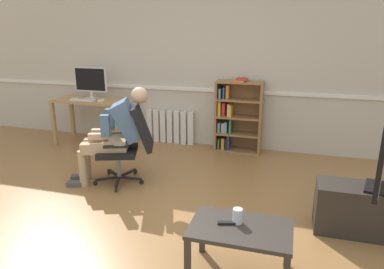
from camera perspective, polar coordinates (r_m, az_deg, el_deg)
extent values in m
plane|color=olive|center=(3.66, -6.18, -14.12)|extent=(18.00, 18.00, 0.00)
cube|color=beige|center=(5.70, 3.69, 11.45)|extent=(12.00, 0.10, 2.70)
cube|color=white|center=(5.70, 3.47, 7.08)|extent=(12.00, 0.03, 0.05)
cube|color=tan|center=(6.28, -21.31, 1.63)|extent=(0.06, 0.06, 0.72)
cube|color=tan|center=(5.70, -12.76, 0.93)|extent=(0.06, 0.06, 0.72)
cube|color=tan|center=(6.14, -10.47, 2.19)|extent=(0.06, 0.06, 0.72)
cube|color=tan|center=(6.68, -18.67, 2.75)|extent=(0.06, 0.06, 0.72)
cube|color=tan|center=(6.10, -16.23, 5.35)|extent=(1.14, 0.60, 0.04)
cube|color=silver|center=(6.14, -15.89, 5.68)|extent=(0.18, 0.14, 0.01)
cube|color=silver|center=(6.15, -15.83, 6.23)|extent=(0.04, 0.02, 0.10)
cube|color=silver|center=(6.11, -16.02, 8.51)|extent=(0.58, 0.02, 0.40)
cube|color=black|center=(6.10, -16.09, 8.49)|extent=(0.53, 0.00, 0.36)
cube|color=white|center=(5.99, -17.15, 5.35)|extent=(0.41, 0.12, 0.02)
cube|color=white|center=(5.84, -14.41, 5.35)|extent=(0.06, 0.10, 0.03)
cube|color=olive|center=(5.59, 4.05, 3.05)|extent=(0.03, 0.28, 1.11)
cube|color=olive|center=(5.49, 10.99, 2.53)|extent=(0.03, 0.28, 1.11)
cube|color=olive|center=(5.66, 7.71, 3.12)|extent=(0.68, 0.02, 1.11)
cube|color=olive|center=(5.68, 7.29, -2.49)|extent=(0.65, 0.28, 0.03)
cube|color=olive|center=(5.60, 7.39, 0.12)|extent=(0.65, 0.28, 0.03)
cube|color=olive|center=(5.53, 7.49, 2.80)|extent=(0.65, 0.28, 0.03)
cube|color=olive|center=(5.47, 7.60, 5.54)|extent=(0.65, 0.28, 0.03)
cube|color=olive|center=(5.43, 7.71, 8.33)|extent=(0.65, 0.28, 0.03)
cube|color=#38844C|center=(5.70, 4.44, -1.33)|extent=(0.03, 0.19, 0.16)
cube|color=#6699A3|center=(5.62, 4.50, 1.25)|extent=(0.04, 0.19, 0.16)
cube|color=gold|center=(5.54, 4.55, 4.27)|extent=(0.04, 0.19, 0.23)
cube|color=#6699A3|center=(5.51, 4.64, 6.66)|extent=(0.03, 0.19, 0.15)
cube|color=orange|center=(5.67, 5.10, -1.35)|extent=(0.05, 0.19, 0.18)
cube|color=beige|center=(5.62, 5.15, 1.21)|extent=(0.05, 0.19, 0.15)
cube|color=red|center=(5.55, 5.22, 4.17)|extent=(0.04, 0.19, 0.21)
cube|color=#2D519E|center=(5.49, 5.27, 6.73)|extent=(0.02, 0.19, 0.18)
cube|color=black|center=(5.67, 5.67, -1.38)|extent=(0.05, 0.19, 0.18)
cube|color=#6699A3|center=(5.60, 5.52, 1.25)|extent=(0.05, 0.19, 0.18)
cube|color=white|center=(5.55, 6.03, 4.03)|extent=(0.04, 0.19, 0.19)
cube|color=orange|center=(5.49, 5.84, 6.89)|extent=(0.04, 0.19, 0.21)
cube|color=#2D519E|center=(5.66, 5.93, -1.16)|extent=(0.03, 0.19, 0.23)
cube|color=#38844C|center=(5.58, 6.26, 1.44)|extent=(0.03, 0.19, 0.23)
cube|color=gold|center=(5.51, 6.21, 3.89)|extent=(0.05, 0.19, 0.18)
cube|color=orange|center=(5.39, 7.66, 8.56)|extent=(0.16, 0.22, 0.02)
cube|color=red|center=(5.40, 7.99, 8.81)|extent=(0.16, 0.22, 0.02)
cube|color=white|center=(6.12, -6.76, 1.52)|extent=(0.09, 0.08, 0.56)
cube|color=white|center=(6.08, -5.70, 1.44)|extent=(0.09, 0.08, 0.56)
cube|color=white|center=(6.03, -4.63, 1.36)|extent=(0.09, 0.08, 0.56)
cube|color=white|center=(5.99, -3.55, 1.28)|extent=(0.09, 0.08, 0.56)
cube|color=white|center=(5.95, -2.44, 1.19)|extent=(0.09, 0.08, 0.56)
cube|color=white|center=(5.92, -1.33, 1.10)|extent=(0.09, 0.08, 0.56)
cube|color=white|center=(5.88, -0.20, 1.01)|extent=(0.09, 0.08, 0.56)
cube|color=black|center=(4.48, -11.87, -7.44)|extent=(0.13, 0.30, 0.02)
cylinder|color=black|center=(4.36, -12.13, -8.70)|extent=(0.04, 0.06, 0.06)
cube|color=black|center=(4.55, -9.89, -6.91)|extent=(0.30, 0.04, 0.02)
cylinder|color=black|center=(4.51, -8.12, -7.59)|extent=(0.06, 0.02, 0.06)
cube|color=black|center=(4.71, -10.32, -6.10)|extent=(0.12, 0.30, 0.02)
cylinder|color=black|center=(4.83, -9.08, -5.95)|extent=(0.04, 0.06, 0.06)
cube|color=black|center=(4.74, -12.45, -6.10)|extent=(0.27, 0.20, 0.02)
cylinder|color=black|center=(4.88, -13.23, -5.96)|extent=(0.06, 0.05, 0.06)
cube|color=black|center=(4.59, -13.45, -6.90)|extent=(0.26, 0.21, 0.02)
cylinder|color=black|center=(4.60, -15.28, -7.55)|extent=(0.06, 0.05, 0.06)
cylinder|color=gray|center=(4.55, -11.71, -4.83)|extent=(0.05, 0.05, 0.30)
cube|color=black|center=(4.49, -11.85, -2.63)|extent=(0.59, 0.59, 0.07)
cube|color=black|center=(4.36, -7.95, 1.14)|extent=(0.37, 0.49, 0.55)
cube|color=black|center=(4.69, -11.26, 0.09)|extent=(0.28, 0.13, 0.03)
cube|color=black|center=(4.20, -12.21, -1.94)|extent=(0.28, 0.13, 0.03)
cube|color=tan|center=(4.45, -11.93, -1.36)|extent=(0.36, 0.41, 0.14)
cube|color=#476689|center=(4.36, -10.25, 2.23)|extent=(0.48, 0.45, 0.52)
sphere|color=#D6A884|center=(4.27, -8.45, 6.23)|extent=(0.20, 0.20, 0.20)
cube|color=black|center=(4.48, -15.55, -0.18)|extent=(0.15, 0.08, 0.02)
cube|color=tan|center=(4.59, -14.30, -1.36)|extent=(0.44, 0.26, 0.13)
cylinder|color=tan|center=(4.72, -16.57, -4.36)|extent=(0.10, 0.10, 0.46)
cube|color=#4C4C51|center=(4.82, -17.54, -6.56)|extent=(0.24, 0.16, 0.06)
cube|color=tan|center=(4.41, -14.78, -2.16)|extent=(0.44, 0.26, 0.13)
cylinder|color=tan|center=(4.54, -17.13, -5.26)|extent=(0.10, 0.10, 0.46)
cube|color=#4C4C51|center=(4.64, -18.13, -7.52)|extent=(0.24, 0.16, 0.06)
cube|color=#476689|center=(4.55, -13.08, 2.43)|extent=(0.12, 0.11, 0.26)
cube|color=#D6A884|center=(4.55, -14.34, 0.43)|extent=(0.25, 0.15, 0.07)
cube|color=#476689|center=(4.25, -13.79, 1.36)|extent=(0.12, 0.11, 0.26)
cube|color=#D6A884|center=(4.37, -14.80, -0.28)|extent=(0.25, 0.15, 0.07)
cube|color=#2D2823|center=(3.78, 27.10, -10.92)|extent=(1.03, 0.37, 0.47)
cube|color=black|center=(3.68, 27.60, -7.51)|extent=(0.27, 0.36, 0.02)
cylinder|color=black|center=(3.67, 27.68, -7.01)|extent=(0.04, 0.04, 0.05)
cube|color=black|center=(3.56, 28.41, -2.00)|extent=(0.28, 1.01, 0.63)
cube|color=#332D28|center=(2.81, -0.72, -19.78)|extent=(0.04, 0.04, 0.40)
cube|color=#332D28|center=(3.09, 15.13, -16.72)|extent=(0.04, 0.04, 0.40)
cube|color=#332D28|center=(3.16, 1.67, -15.26)|extent=(0.04, 0.04, 0.40)
cube|color=#332D28|center=(2.81, 7.83, -14.76)|extent=(0.77, 0.50, 0.03)
cylinder|color=silver|center=(2.81, 7.34, -12.85)|extent=(0.08, 0.08, 0.12)
cube|color=black|center=(2.82, 5.70, -13.96)|extent=(0.15, 0.08, 0.02)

